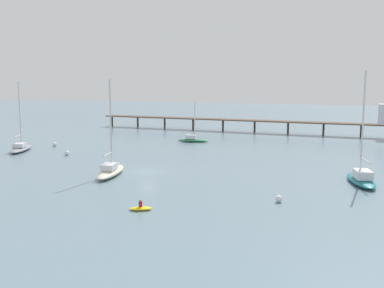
# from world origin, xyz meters

# --- Properties ---
(ground_plane) EXTENTS (400.00, 400.00, 0.00)m
(ground_plane) POSITION_xyz_m (0.00, 0.00, 0.00)
(ground_plane) COLOR slate
(pier) EXTENTS (77.67, 6.79, 7.76)m
(pier) POSITION_xyz_m (15.44, 53.27, 4.03)
(pier) COLOR brown
(pier) RESTS_ON ground_plane
(sailboat_cream) EXTENTS (4.40, 9.59, 13.10)m
(sailboat_cream) POSITION_xyz_m (-3.59, -3.97, 0.78)
(sailboat_cream) COLOR beige
(sailboat_cream) RESTS_ON ground_plane
(sailboat_green) EXTENTS (6.82, 2.89, 8.60)m
(sailboat_green) POSITION_xyz_m (-4.52, 31.77, 0.64)
(sailboat_green) COLOR #287F4C
(sailboat_green) RESTS_ON ground_plane
(sailboat_gray) EXTENTS (6.11, 9.67, 12.75)m
(sailboat_gray) POSITION_xyz_m (-30.27, 9.12, 0.70)
(sailboat_gray) COLOR gray
(sailboat_gray) RESTS_ON ground_plane
(sailboat_teal) EXTENTS (4.75, 9.33, 14.15)m
(sailboat_teal) POSITION_xyz_m (28.65, 2.50, 0.81)
(sailboat_teal) COLOR #1E727A
(sailboat_teal) RESTS_ON ground_plane
(dinghy_yellow) EXTENTS (2.50, 1.91, 1.14)m
(dinghy_yellow) POSITION_xyz_m (7.66, -17.41, 0.22)
(dinghy_yellow) COLOR yellow
(dinghy_yellow) RESTS_ON ground_plane
(mooring_buoy_near) EXTENTS (0.86, 0.86, 0.86)m
(mooring_buoy_near) POSITION_xyz_m (-19.26, 7.93, 0.43)
(mooring_buoy_near) COLOR silver
(mooring_buoy_near) RESTS_ON ground_plane
(mooring_buoy_outer) EXTENTS (0.88, 0.88, 0.88)m
(mooring_buoy_outer) POSITION_xyz_m (-28.03, 16.14, 0.44)
(mooring_buoy_outer) COLOR silver
(mooring_buoy_outer) RESTS_ON ground_plane
(mooring_buoy_inner) EXTENTS (0.77, 0.77, 0.77)m
(mooring_buoy_inner) POSITION_xyz_m (20.25, -9.74, 0.39)
(mooring_buoy_inner) COLOR silver
(mooring_buoy_inner) RESTS_ON ground_plane
(mooring_buoy_mid) EXTENTS (0.60, 0.60, 0.60)m
(mooring_buoy_mid) POSITION_xyz_m (-5.98, 2.25, 0.30)
(mooring_buoy_mid) COLOR silver
(mooring_buoy_mid) RESTS_ON ground_plane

